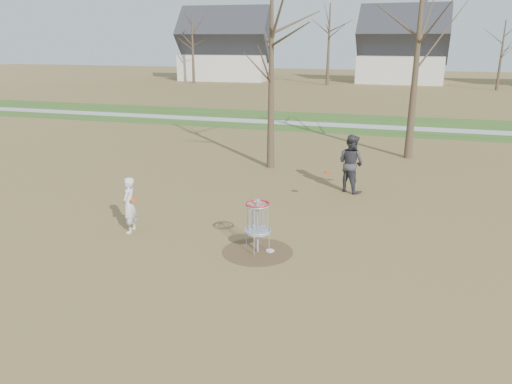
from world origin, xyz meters
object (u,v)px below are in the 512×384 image
player_standing (129,205)px  player_throwing (351,163)px  disc_grounded (270,251)px  disc_golf_basket (258,218)px

player_standing → player_throwing: size_ratio=0.77×
disc_grounded → disc_golf_basket: bearing=-159.3°
player_throwing → disc_grounded: (-1.30, -5.87, -1.00)m
player_throwing → disc_golf_basket: size_ratio=1.51×
player_standing → disc_grounded: player_standing is taller
player_standing → disc_golf_basket: 3.80m
player_standing → disc_grounded: 4.16m
player_standing → player_throwing: 7.84m
player_standing → disc_grounded: bearing=77.3°
player_standing → disc_golf_basket: bearing=75.4°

